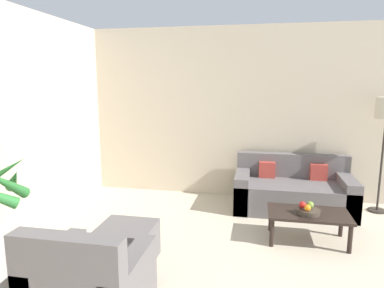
# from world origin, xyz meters

# --- Properties ---
(wall_back) EXTENTS (8.20, 0.06, 2.70)m
(wall_back) POSITION_xyz_m (0.00, 6.75, 1.35)
(wall_back) COLOR beige
(wall_back) RESTS_ON ground_plane
(sofa_loveseat) EXTENTS (1.65, 0.85, 0.77)m
(sofa_loveseat) POSITION_xyz_m (-0.07, 6.25, 0.26)
(sofa_loveseat) COLOR #605B5B
(sofa_loveseat) RESTS_ON ground_plane
(coffee_table) EXTENTS (0.92, 0.52, 0.35)m
(coffee_table) POSITION_xyz_m (0.02, 5.21, 0.30)
(coffee_table) COLOR black
(coffee_table) RESTS_ON ground_plane
(fruit_bowl) EXTENTS (0.25, 0.25, 0.06)m
(fruit_bowl) POSITION_xyz_m (0.01, 5.16, 0.38)
(fruit_bowl) COLOR #42382D
(fruit_bowl) RESTS_ON coffee_table
(apple_red) EXTENTS (0.08, 0.08, 0.08)m
(apple_red) POSITION_xyz_m (-0.06, 5.19, 0.45)
(apple_red) COLOR red
(apple_red) RESTS_ON fruit_bowl
(apple_green) EXTENTS (0.08, 0.08, 0.08)m
(apple_green) POSITION_xyz_m (0.03, 5.20, 0.45)
(apple_green) COLOR olive
(apple_green) RESTS_ON fruit_bowl
(orange_fruit) EXTENTS (0.07, 0.07, 0.07)m
(orange_fruit) POSITION_xyz_m (-0.01, 5.11, 0.45)
(orange_fruit) COLOR orange
(orange_fruit) RESTS_ON fruit_bowl
(armchair) EXTENTS (0.83, 0.81, 0.81)m
(armchair) POSITION_xyz_m (-1.85, 3.53, 0.27)
(armchair) COLOR #605B5B
(armchair) RESTS_ON ground_plane
(ottoman) EXTENTS (0.56, 0.51, 0.39)m
(ottoman) POSITION_xyz_m (-1.88, 4.37, 0.19)
(ottoman) COLOR #605B5B
(ottoman) RESTS_ON ground_plane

